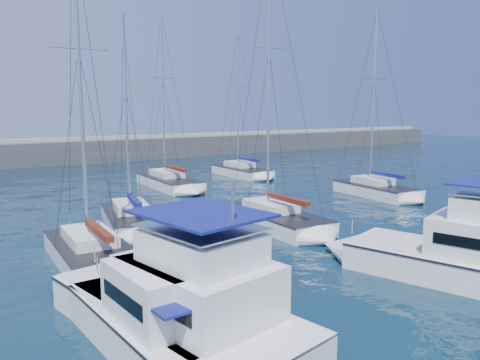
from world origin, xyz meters
TOP-DOWN VIEW (x-y plane):
  - ground at (0.00, 0.00)m, footprint 220.00×220.00m
  - breakwater at (0.00, 52.00)m, footprint 160.00×6.00m
  - motor_yacht_port_outer at (-8.95, -1.39)m, footprint 2.67×6.88m
  - motor_yacht_port_inner at (-7.79, -1.46)m, footprint 5.30×10.18m
  - motor_yacht_stbd_inner at (4.43, -3.75)m, footprint 5.87×9.47m
  - sailboat_mid_b at (-7.77, 7.51)m, footprint 3.59×8.25m
  - sailboat_mid_c at (-3.57, 13.04)m, footprint 4.63×8.02m
  - sailboat_mid_d at (3.73, 8.12)m, footprint 3.60×8.14m
  - sailboat_mid_e at (17.48, 11.43)m, footprint 3.94×7.89m
  - sailboat_back_b at (5.18, 25.47)m, footprint 3.81×9.53m
  - sailboat_back_c at (15.13, 27.70)m, footprint 3.33×8.14m

SIDE VIEW (x-z plane):
  - ground at x=0.00m, z-range 0.00..0.00m
  - sailboat_mid_c at x=-3.57m, z-range -6.12..7.15m
  - sailboat_back_b at x=5.18m, z-range -7.58..8.63m
  - sailboat_back_c at x=15.13m, z-range -7.27..8.34m
  - sailboat_mid_b at x=-7.77m, z-range -7.43..8.50m
  - sailboat_mid_e at x=17.48m, z-range -7.26..8.34m
  - sailboat_mid_d at x=3.73m, z-range -8.18..9.30m
  - motor_yacht_port_outer at x=-8.95m, z-range -0.66..2.54m
  - breakwater at x=0.00m, z-range -1.17..3.28m
  - motor_yacht_stbd_inner at x=4.43m, z-range -1.21..3.48m
  - motor_yacht_port_inner at x=-7.79m, z-range -1.21..3.48m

